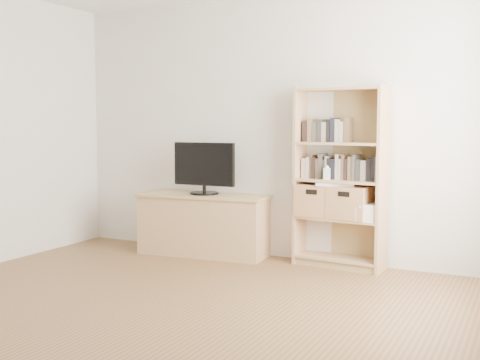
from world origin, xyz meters
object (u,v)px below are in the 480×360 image
Objects in this scene: tv_stand at (205,225)px; baby_monitor at (327,174)px; television at (204,168)px; basket_right at (350,202)px; bookshelf at (340,177)px; laptop at (336,184)px; basket_left at (318,200)px.

baby_monitor reaches higher than tv_stand.
basket_right is at bearing 2.98° from television.
bookshelf is 15.57× the size of baby_monitor.
bookshelf is 4.83× the size of laptop.
bookshelf is (1.40, 0.10, 0.54)m from tv_stand.
tv_stand is at bearing -170.75° from basket_right.
basket_right is 0.22m from laptop.
tv_stand is 1.23m from basket_left.
television is 6.25× the size of baby_monitor.
baby_monitor is at bearing -36.49° from basket_left.
tv_stand is 1.51m from bookshelf.
baby_monitor is 0.31× the size of laptop.
bookshelf is at bearing -1.13° from basket_left.
television is 1.85× the size of basket_right.
bookshelf is 0.07m from laptop.
television reaches higher than basket_left.
television is 1.94× the size of laptop.
basket_left is at bearing -178.81° from bookshelf.
bookshelf reaches higher than basket_right.
baby_monitor is 0.30m from basket_left.
tv_stand is 1.93× the size of television.
basket_right is at bearing -2.01° from tv_stand.
tv_stand is 3.74× the size of laptop.
basket_right is at bearing -14.71° from laptop.
tv_stand is 0.59m from television.
laptop is at bearing -167.83° from bookshelf.
basket_left is 0.25m from laptop.
baby_monitor is (-0.10, -0.08, 0.04)m from bookshelf.
bookshelf is 0.32m from basket_left.
baby_monitor is at bearing -135.00° from bookshelf.
basket_right is (1.51, 0.08, 0.32)m from tv_stand.
baby_monitor is (1.30, 0.01, 0.58)m from tv_stand.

